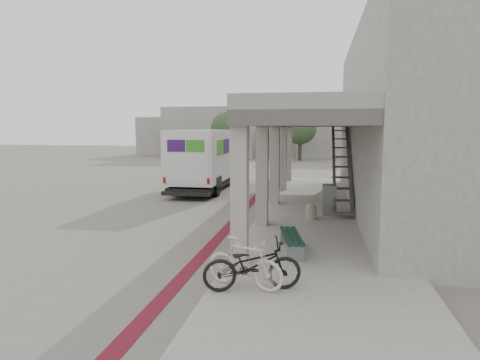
% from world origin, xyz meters
% --- Properties ---
extents(ground, '(120.00, 120.00, 0.00)m').
position_xyz_m(ground, '(0.00, 0.00, 0.00)').
color(ground, '#6A675B').
rests_on(ground, ground).
extents(bike_lane_stripe, '(0.35, 40.00, 0.01)m').
position_xyz_m(bike_lane_stripe, '(1.00, 2.00, 0.01)').
color(bike_lane_stripe, maroon).
rests_on(bike_lane_stripe, ground).
extents(sidewalk, '(4.40, 28.00, 0.12)m').
position_xyz_m(sidewalk, '(4.00, 0.00, 0.06)').
color(sidewalk, gray).
rests_on(sidewalk, ground).
extents(transit_building, '(7.60, 17.00, 7.00)m').
position_xyz_m(transit_building, '(6.83, 4.50, 3.40)').
color(transit_building, gray).
rests_on(transit_building, ground).
extents(distant_backdrop, '(28.00, 10.00, 6.50)m').
position_xyz_m(distant_backdrop, '(-2.84, 35.89, 2.70)').
color(distant_backdrop, gray).
rests_on(distant_backdrop, ground).
extents(tree_left, '(3.20, 3.20, 4.80)m').
position_xyz_m(tree_left, '(-5.00, 28.00, 3.18)').
color(tree_left, '#38281C').
rests_on(tree_left, ground).
extents(tree_mid, '(3.20, 3.20, 4.80)m').
position_xyz_m(tree_mid, '(2.00, 30.00, 3.18)').
color(tree_mid, '#38281C').
rests_on(tree_mid, ground).
extents(tree_right, '(3.20, 3.20, 4.80)m').
position_xyz_m(tree_right, '(10.00, 29.00, 3.18)').
color(tree_right, '#38281C').
rests_on(tree_right, ground).
extents(fedex_truck, '(2.40, 7.43, 3.16)m').
position_xyz_m(fedex_truck, '(-1.95, 8.46, 1.68)').
color(fedex_truck, black).
rests_on(fedex_truck, ground).
extents(bench, '(0.76, 1.95, 0.45)m').
position_xyz_m(bench, '(3.26, -2.50, 0.44)').
color(bench, slate).
rests_on(bench, sidewalk).
extents(bollard_near, '(0.37, 0.37, 0.55)m').
position_xyz_m(bollard_near, '(2.10, -3.55, 0.40)').
color(bollard_near, tan).
rests_on(bollard_near, sidewalk).
extents(bollard_far, '(0.37, 0.37, 0.56)m').
position_xyz_m(bollard_far, '(3.68, 1.65, 0.40)').
color(bollard_far, gray).
rests_on(bollard_far, sidewalk).
extents(utility_cabinet, '(0.51, 0.66, 1.08)m').
position_xyz_m(utility_cabinet, '(4.30, 2.69, 0.66)').
color(utility_cabinet, slate).
rests_on(utility_cabinet, sidewalk).
extents(bicycle_black, '(2.05, 1.22, 1.02)m').
position_xyz_m(bicycle_black, '(2.67, -5.24, 0.63)').
color(bicycle_black, black).
rests_on(bicycle_black, sidewalk).
extents(bicycle_cream, '(1.74, 0.98, 1.01)m').
position_xyz_m(bicycle_cream, '(2.50, -5.13, 0.62)').
color(bicycle_cream, beige).
rests_on(bicycle_cream, sidewalk).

